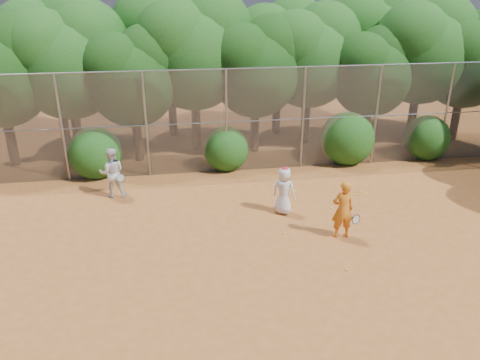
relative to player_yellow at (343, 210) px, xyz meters
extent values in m
plane|color=#965121|center=(-1.69, -0.42, -0.89)|extent=(80.00, 80.00, 0.00)
cylinder|color=gray|center=(-8.69, 5.58, 1.11)|extent=(0.09, 0.09, 4.00)
cylinder|color=gray|center=(-5.69, 5.58, 1.11)|extent=(0.09, 0.09, 4.00)
cylinder|color=gray|center=(-2.69, 5.58, 1.11)|extent=(0.09, 0.09, 4.00)
cylinder|color=gray|center=(0.31, 5.58, 1.11)|extent=(0.09, 0.09, 4.00)
cylinder|color=gray|center=(3.31, 5.58, 1.11)|extent=(0.09, 0.09, 4.00)
cylinder|color=gray|center=(6.31, 5.58, 1.11)|extent=(0.09, 0.09, 4.00)
cylinder|color=gray|center=(-1.69, 5.58, 3.11)|extent=(20.00, 0.05, 0.05)
cylinder|color=gray|center=(-1.69, 5.58, 1.11)|extent=(20.00, 0.04, 0.04)
cube|color=slate|center=(-1.69, 5.58, 1.11)|extent=(20.00, 0.02, 4.00)
cylinder|color=black|center=(-11.19, 7.58, 0.30)|extent=(0.38, 0.38, 2.38)
sphere|color=black|center=(-10.43, 7.97, 3.59)|extent=(3.05, 3.05, 3.05)
cylinder|color=black|center=(-8.69, 8.08, 0.37)|extent=(0.38, 0.38, 2.52)
sphere|color=#164511|center=(-8.69, 8.08, 2.84)|extent=(4.03, 4.03, 4.03)
sphere|color=#164511|center=(-7.89, 8.49, 3.85)|extent=(3.23, 3.23, 3.23)
sphere|color=#164511|center=(-9.40, 7.78, 3.65)|extent=(3.02, 3.02, 3.02)
cylinder|color=black|center=(-6.19, 7.38, 0.20)|extent=(0.36, 0.36, 2.17)
sphere|color=black|center=(-6.19, 7.38, 2.32)|extent=(3.47, 3.47, 3.47)
sphere|color=black|center=(-5.50, 7.73, 3.19)|extent=(2.78, 2.78, 2.78)
sphere|color=black|center=(-6.80, 7.12, 3.02)|extent=(2.60, 2.60, 2.60)
cylinder|color=black|center=(-3.69, 8.38, 0.44)|extent=(0.39, 0.39, 2.66)
sphere|color=#164511|center=(-3.69, 8.38, 3.05)|extent=(4.26, 4.26, 4.26)
sphere|color=#164511|center=(-2.84, 8.81, 4.11)|extent=(3.40, 3.40, 3.40)
sphere|color=#164511|center=(-4.44, 8.07, 3.90)|extent=(3.19, 3.19, 3.19)
cylinder|color=black|center=(-1.19, 7.78, 0.25)|extent=(0.37, 0.37, 2.27)
sphere|color=black|center=(-1.19, 7.78, 2.48)|extent=(3.64, 3.64, 3.64)
sphere|color=black|center=(-0.46, 8.15, 3.39)|extent=(2.91, 2.91, 2.91)
sphere|color=black|center=(-1.83, 7.51, 3.21)|extent=(2.73, 2.73, 2.73)
cylinder|color=black|center=(1.31, 8.58, 0.34)|extent=(0.38, 0.38, 2.45)
sphere|color=#164511|center=(1.31, 8.58, 2.74)|extent=(3.92, 3.92, 3.92)
sphere|color=#164511|center=(2.09, 8.98, 3.72)|extent=(3.14, 3.14, 3.14)
sphere|color=#164511|center=(0.62, 8.29, 3.52)|extent=(2.94, 2.94, 2.94)
cylinder|color=black|center=(3.81, 7.58, 0.16)|extent=(0.36, 0.36, 2.10)
sphere|color=black|center=(3.81, 7.58, 2.22)|extent=(3.36, 3.36, 3.36)
sphere|color=black|center=(4.48, 7.92, 3.06)|extent=(2.69, 2.69, 2.69)
sphere|color=black|center=(3.22, 7.33, 2.89)|extent=(2.52, 2.52, 2.52)
cylinder|color=black|center=(6.31, 8.18, 0.41)|extent=(0.39, 0.39, 2.59)
sphere|color=#164511|center=(6.31, 8.18, 2.95)|extent=(4.14, 4.14, 4.14)
sphere|color=#164511|center=(7.14, 8.60, 3.98)|extent=(3.32, 3.32, 3.32)
sphere|color=#164511|center=(5.58, 7.87, 3.78)|extent=(3.11, 3.11, 3.11)
cylinder|color=black|center=(8.31, 7.88, 0.27)|extent=(0.37, 0.37, 2.31)
sphere|color=black|center=(8.31, 7.88, 2.53)|extent=(3.70, 3.70, 3.70)
sphere|color=black|center=(9.05, 8.25, 3.46)|extent=(2.96, 2.96, 2.96)
sphere|color=black|center=(7.66, 7.61, 3.27)|extent=(2.77, 2.77, 2.77)
cylinder|color=black|center=(-9.69, 10.38, 0.43)|extent=(0.39, 0.39, 2.62)
sphere|color=#164511|center=(-9.69, 10.38, 3.00)|extent=(4.20, 4.20, 4.20)
sphere|color=#164511|center=(-8.85, 10.80, 4.05)|extent=(3.36, 3.36, 3.36)
sphere|color=#164511|center=(-10.43, 10.07, 3.84)|extent=(3.15, 3.15, 3.15)
cylinder|color=black|center=(-4.69, 10.58, 0.51)|extent=(0.40, 0.40, 2.80)
sphere|color=#164511|center=(-4.69, 10.58, 3.26)|extent=(4.48, 4.48, 4.48)
sphere|color=#164511|center=(-3.80, 11.03, 4.38)|extent=(3.58, 3.58, 3.58)
sphere|color=#164511|center=(-5.48, 10.25, 4.15)|extent=(3.36, 3.36, 3.36)
cylinder|color=black|center=(0.31, 10.18, 0.37)|extent=(0.38, 0.38, 2.52)
sphere|color=#164511|center=(0.31, 10.18, 2.84)|extent=(4.03, 4.03, 4.03)
sphere|color=#164511|center=(1.11, 10.59, 3.85)|extent=(3.23, 3.23, 3.23)
sphere|color=#164511|center=(-0.40, 9.88, 3.65)|extent=(3.02, 3.02, 3.02)
cylinder|color=black|center=(4.81, 10.78, 0.48)|extent=(0.40, 0.40, 2.73)
sphere|color=#164511|center=(4.81, 10.78, 3.15)|extent=(4.37, 4.37, 4.37)
sphere|color=#164511|center=(5.68, 11.22, 4.25)|extent=(3.49, 3.49, 3.49)
sphere|color=#164511|center=(4.04, 10.46, 4.03)|extent=(3.28, 3.28, 3.28)
sphere|color=#164511|center=(-7.69, 5.88, 0.11)|extent=(2.00, 2.00, 2.00)
sphere|color=#164511|center=(-2.69, 5.88, 0.01)|extent=(1.80, 1.80, 1.80)
sphere|color=#164511|center=(2.31, 5.88, 0.21)|extent=(2.20, 2.20, 2.20)
sphere|color=#164511|center=(5.81, 5.88, 0.06)|extent=(1.90, 1.90, 1.90)
imported|color=orange|center=(0.00, 0.00, 0.00)|extent=(0.66, 0.44, 1.78)
torus|color=black|center=(0.35, -0.20, -0.24)|extent=(0.31, 0.16, 0.30)
cylinder|color=black|center=(0.28, 0.01, -0.26)|extent=(0.12, 0.28, 0.07)
imported|color=silver|center=(-1.32, 1.75, -0.10)|extent=(0.92, 0.87, 1.58)
ellipsoid|color=#B31923|center=(-1.32, 1.75, 0.65)|extent=(0.22, 0.22, 0.13)
sphere|color=yellow|center=(-1.02, 1.55, -0.04)|extent=(0.07, 0.07, 0.07)
imported|color=silver|center=(-6.88, 3.85, 0.00)|extent=(0.90, 0.72, 1.78)
torus|color=black|center=(-6.58, 3.55, -0.09)|extent=(0.32, 0.22, 0.26)
cylinder|color=black|center=(-6.59, 3.73, -0.21)|extent=(0.06, 0.25, 0.19)
sphere|color=yellow|center=(0.32, 1.78, -0.85)|extent=(0.07, 0.07, 0.07)
sphere|color=yellow|center=(1.90, 2.70, -0.85)|extent=(0.07, 0.07, 0.07)
sphere|color=yellow|center=(-0.45, -1.72, -0.85)|extent=(0.07, 0.07, 0.07)
sphere|color=yellow|center=(2.28, 0.61, -0.85)|extent=(0.07, 0.07, 0.07)
sphere|color=yellow|center=(-1.65, 0.37, -0.85)|extent=(0.07, 0.07, 0.07)
sphere|color=yellow|center=(1.62, 2.62, -0.85)|extent=(0.07, 0.07, 0.07)
sphere|color=yellow|center=(1.76, 2.85, -0.85)|extent=(0.07, 0.07, 0.07)
camera|label=1|loc=(-4.72, -11.46, 6.15)|focal=35.00mm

